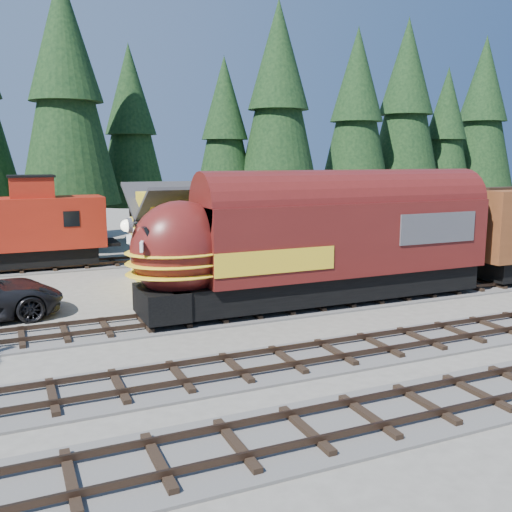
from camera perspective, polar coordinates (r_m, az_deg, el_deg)
name	(u,v)px	position (r m, az deg, el deg)	size (l,w,h in m)	color
ground	(361,331)	(22.47, 10.49, -7.36)	(120.00, 120.00, 0.00)	#6B665B
track_siding	(479,285)	(31.72, 21.45, -2.74)	(68.00, 3.20, 0.33)	#4C4947
track_spur	(50,268)	(36.32, -19.91, -1.14)	(32.00, 3.20, 0.33)	#4C4947
depot	(253,225)	(30.92, -0.35, 3.09)	(12.80, 7.00, 5.30)	gold
conifer_backdrop	(238,106)	(46.35, -1.78, 14.76)	(79.57, 23.43, 17.03)	black
locomotive	(311,248)	(25.18, 5.52, 0.83)	(16.88, 3.35, 4.59)	black
caboose	(17,228)	(35.89, -22.81, 2.61)	(9.92, 2.88, 5.16)	black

